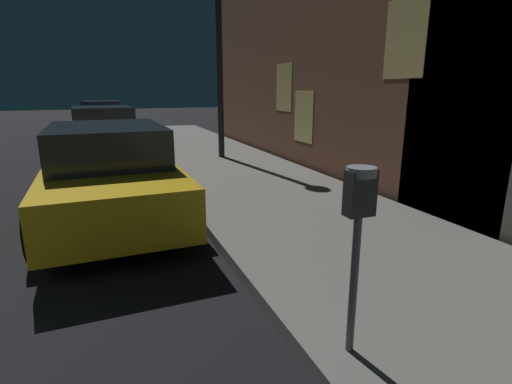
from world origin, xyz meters
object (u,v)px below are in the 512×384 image
at_px(car_blue, 102,118).
at_px(car_white, 104,130).
at_px(car_yellow_cab, 110,172).
at_px(parking_meter, 358,216).
at_px(street_lamp, 219,21).

bearing_deg(car_blue, car_white, -89.99).
xyz_separation_m(car_white, car_blue, (-0.00, 5.85, -0.00)).
distance_m(car_yellow_cab, car_blue, 12.55).
bearing_deg(car_blue, parking_meter, -85.08).
xyz_separation_m(parking_meter, car_white, (-1.45, 10.98, -0.44)).
height_order(car_yellow_cab, car_white, same).
bearing_deg(parking_meter, street_lamp, 79.76).
distance_m(parking_meter, street_lamp, 8.70).
distance_m(car_yellow_cab, car_white, 6.70).
height_order(parking_meter, car_white, parking_meter).
distance_m(parking_meter, car_yellow_cab, 4.54).
relative_size(car_yellow_cab, car_blue, 1.05).
bearing_deg(parking_meter, car_white, 97.51).
height_order(parking_meter, street_lamp, street_lamp).
relative_size(car_white, street_lamp, 0.89).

